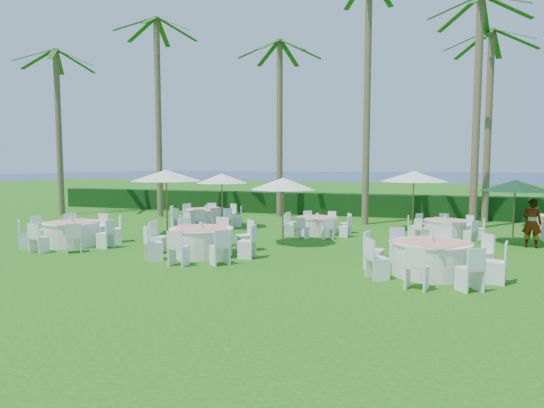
{
  "coord_description": "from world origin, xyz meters",
  "views": [
    {
      "loc": [
        5.36,
        -13.07,
        2.82
      ],
      "look_at": [
        -0.0,
        3.42,
        1.3
      ],
      "focal_mm": 30.0,
      "sensor_mm": 36.0,
      "label": 1
    }
  ],
  "objects": [
    {
      "name": "staff_person",
      "position": [
        9.01,
        4.1,
        0.83
      ],
      "size": [
        0.69,
        0.55,
        1.67
      ],
      "primitive_type": "imported",
      "rotation": [
        0.0,
        0.0,
        2.87
      ],
      "color": "gray",
      "rests_on": "ground"
    },
    {
      "name": "palm_a",
      "position": [
        -8.0,
        8.4,
        5.74
      ],
      "size": [
        4.32,
        4.31,
        10.53
      ],
      "color": "brown",
      "rests_on": "ground"
    },
    {
      "name": "banquet_table_e",
      "position": [
        1.49,
        4.77,
        0.37
      ],
      "size": [
        2.8,
        2.8,
        0.86
      ],
      "color": "white",
      "rests_on": "ground"
    },
    {
      "name": "umbrella_c",
      "position": [
        -2.9,
        5.21,
        2.2
      ],
      "size": [
        2.34,
        2.34,
        2.41
      ],
      "color": "brown",
      "rests_on": "ground"
    },
    {
      "name": "umbrella_green",
      "position": [
        8.52,
        4.5,
        2.08
      ],
      "size": [
        2.32,
        2.32,
        2.29
      ],
      "color": "brown",
      "rests_on": "ground"
    },
    {
      "name": "palm_b",
      "position": [
        -1.82,
        10.34,
        5.14
      ],
      "size": [
        4.23,
        4.38,
        9.36
      ],
      "color": "brown",
      "rests_on": "ground"
    },
    {
      "name": "banquet_table_c",
      "position": [
        5.69,
        -1.02,
        0.45
      ],
      "size": [
        3.44,
        3.44,
        1.03
      ],
      "color": "white",
      "rests_on": "ground"
    },
    {
      "name": "ocean",
      "position": [
        0.0,
        102.0,
        0.0
      ],
      "size": [
        260.0,
        260.0,
        0.0
      ],
      "primitive_type": "plane",
      "color": "navy",
      "rests_on": "ground"
    },
    {
      "name": "umbrella_a",
      "position": [
        -4.23,
        2.82,
        2.38
      ],
      "size": [
        2.84,
        2.84,
        2.6
      ],
      "color": "brown",
      "rests_on": "ground"
    },
    {
      "name": "umbrella_b",
      "position": [
        0.85,
        2.05,
        2.15
      ],
      "size": [
        2.31,
        2.31,
        2.35
      ],
      "color": "brown",
      "rests_on": "ground"
    },
    {
      "name": "banquet_table_d",
      "position": [
        -3.8,
        5.48,
        0.43
      ],
      "size": [
        3.2,
        3.2,
        0.98
      ],
      "color": "white",
      "rests_on": "ground"
    },
    {
      "name": "palm_e",
      "position": [
        7.62,
        8.44,
        5.43
      ],
      "size": [
        4.3,
        4.34,
        9.92
      ],
      "color": "brown",
      "rests_on": "ground"
    },
    {
      "name": "banquet_table_a",
      "position": [
        -6.11,
        -0.33,
        0.44
      ],
      "size": [
        3.29,
        3.29,
        0.99
      ],
      "color": "white",
      "rests_on": "ground"
    },
    {
      "name": "umbrella_d",
      "position": [
        5.13,
        6.88,
        2.31
      ],
      "size": [
        2.74,
        2.74,
        2.53
      ],
      "color": "brown",
      "rests_on": "ground"
    },
    {
      "name": "banquet_table_f",
      "position": [
        6.34,
        5.45,
        0.37
      ],
      "size": [
        2.76,
        2.76,
        0.85
      ],
      "color": "white",
      "rests_on": "ground"
    },
    {
      "name": "palm_c",
      "position": [
        2.96,
        8.5,
        6.22
      ],
      "size": [
        4.4,
        4.16,
        11.46
      ],
      "color": "brown",
      "rests_on": "ground"
    },
    {
      "name": "hedge",
      "position": [
        0.0,
        12.0,
        0.6
      ],
      "size": [
        34.0,
        1.0,
        1.2
      ],
      "primitive_type": "cube",
      "color": "black",
      "rests_on": "ground"
    },
    {
      "name": "palm_d",
      "position": [
        8.44,
        11.19,
        5.08
      ],
      "size": [
        4.35,
        4.29,
        9.23
      ],
      "color": "brown",
      "rests_on": "ground"
    },
    {
      "name": "banquet_table_b",
      "position": [
        -1.02,
        -0.51,
        0.46
      ],
      "size": [
        3.45,
        3.45,
        1.04
      ],
      "color": "white",
      "rests_on": "ground"
    },
    {
      "name": "palm_f",
      "position": [
        -13.76,
        7.46,
        5.02
      ],
      "size": [
        4.4,
        4.12,
        9.12
      ],
      "color": "brown",
      "rests_on": "ground"
    },
    {
      "name": "ground",
      "position": [
        0.0,
        0.0,
        0.0
      ],
      "size": [
        120.0,
        120.0,
        0.0
      ],
      "primitive_type": "plane",
      "color": "#1A5C0F",
      "rests_on": "ground"
    }
  ]
}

